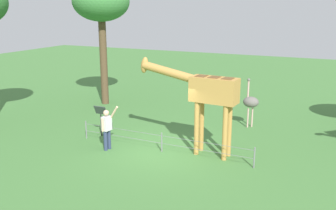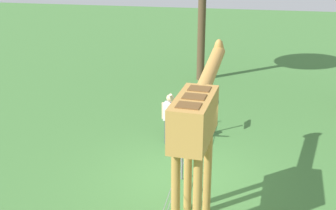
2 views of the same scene
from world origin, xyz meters
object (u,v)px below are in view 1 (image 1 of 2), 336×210
Objects in this scene: info_sign at (101,114)px; ostrich at (251,102)px; tree_east at (101,4)px; visitor at (107,127)px; giraffe at (205,93)px.

ostrich is at bearing -144.69° from info_sign.
info_sign is at bearing 35.31° from ostrich.
tree_east reaches higher than ostrich.
visitor is 1.66m from info_sign.
visitor is 0.78× the size of ostrich.
info_sign is at bearing -46.96° from visitor.
giraffe is 3.94m from visitor.
giraffe reaches higher than ostrich.
ostrich is (-4.30, -5.06, 0.27)m from visitor.
giraffe is at bearing 148.49° from tree_east.
tree_east is at bearing -31.51° from giraffe.
info_sign is (1.13, -1.21, 0.05)m from visitor.
visitor is 1.33× the size of info_sign.
info_sign is at bearing 122.59° from tree_east.
visitor is 0.26× the size of tree_east.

